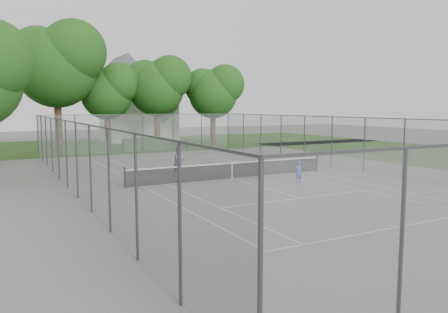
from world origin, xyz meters
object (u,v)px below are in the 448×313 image
tennis_net (232,170)px  woman_player (179,162)px  girl_player (299,172)px  house (139,107)px

tennis_net → woman_player: size_ratio=7.04×
tennis_net → girl_player: 3.93m
house → woman_player: 29.23m
house → girl_player: house is taller
tennis_net → house: house is taller
girl_player → woman_player: 7.16m
tennis_net → woman_player: bearing=139.8°
girl_player → woman_player: bearing=-43.5°
house → woman_player: house is taller
tennis_net → house: 30.91m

